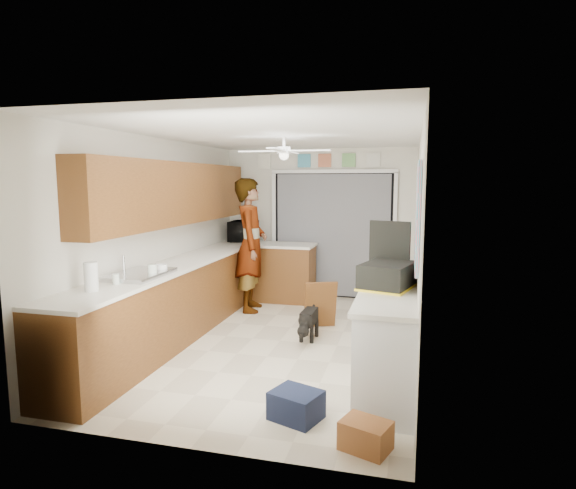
# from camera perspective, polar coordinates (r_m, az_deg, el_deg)

# --- Properties ---
(floor) EXTENTS (5.00, 5.00, 0.00)m
(floor) POSITION_cam_1_polar(r_m,az_deg,el_deg) (6.06, -0.96, -11.33)
(floor) COLOR beige
(floor) RESTS_ON ground
(ceiling) EXTENTS (5.00, 5.00, 0.00)m
(ceiling) POSITION_cam_1_polar(r_m,az_deg,el_deg) (5.76, -1.01, 12.92)
(ceiling) COLOR white
(ceiling) RESTS_ON ground
(wall_back) EXTENTS (3.20, 0.00, 3.20)m
(wall_back) POSITION_cam_1_polar(r_m,az_deg,el_deg) (8.20, 3.65, 2.55)
(wall_back) COLOR silver
(wall_back) RESTS_ON ground
(wall_front) EXTENTS (3.20, 0.00, 3.20)m
(wall_front) POSITION_cam_1_polar(r_m,az_deg,el_deg) (3.46, -12.04, -4.43)
(wall_front) COLOR silver
(wall_front) RESTS_ON ground
(wall_left) EXTENTS (0.00, 5.00, 5.00)m
(wall_left) POSITION_cam_1_polar(r_m,az_deg,el_deg) (6.39, -14.97, 0.90)
(wall_left) COLOR silver
(wall_left) RESTS_ON ground
(wall_right) EXTENTS (0.00, 5.00, 5.00)m
(wall_right) POSITION_cam_1_polar(r_m,az_deg,el_deg) (5.57, 15.08, -0.03)
(wall_right) COLOR silver
(wall_right) RESTS_ON ground
(left_base_cabinets) EXTENTS (0.60, 4.80, 0.90)m
(left_base_cabinets) POSITION_cam_1_polar(r_m,az_deg,el_deg) (6.39, -12.36, -6.32)
(left_base_cabinets) COLOR brown
(left_base_cabinets) RESTS_ON floor
(left_countertop) EXTENTS (0.62, 4.80, 0.04)m
(left_countertop) POSITION_cam_1_polar(r_m,az_deg,el_deg) (6.29, -12.40, -2.16)
(left_countertop) COLOR white
(left_countertop) RESTS_ON left_base_cabinets
(upper_cabinets) EXTENTS (0.32, 4.00, 0.80)m
(upper_cabinets) POSITION_cam_1_polar(r_m,az_deg,el_deg) (6.45, -13.01, 5.92)
(upper_cabinets) COLOR brown
(upper_cabinets) RESTS_ON wall_left
(sink_basin) EXTENTS (0.50, 0.76, 0.06)m
(sink_basin) POSITION_cam_1_polar(r_m,az_deg,el_deg) (5.42, -17.16, -3.47)
(sink_basin) COLOR silver
(sink_basin) RESTS_ON left_countertop
(faucet) EXTENTS (0.03, 0.03, 0.22)m
(faucet) POSITION_cam_1_polar(r_m,az_deg,el_deg) (5.51, -18.89, -2.37)
(faucet) COLOR silver
(faucet) RESTS_ON left_countertop
(peninsula_base) EXTENTS (1.00, 0.60, 0.90)m
(peninsula_base) POSITION_cam_1_polar(r_m,az_deg,el_deg) (7.94, -0.63, -3.44)
(peninsula_base) COLOR brown
(peninsula_base) RESTS_ON floor
(peninsula_top) EXTENTS (1.04, 0.64, 0.04)m
(peninsula_top) POSITION_cam_1_polar(r_m,az_deg,el_deg) (7.86, -0.64, -0.07)
(peninsula_top) COLOR white
(peninsula_top) RESTS_ON peninsula_base
(back_opening_recess) EXTENTS (2.00, 0.06, 2.10)m
(back_opening_recess) POSITION_cam_1_polar(r_m,az_deg,el_deg) (8.15, 5.32, 1.08)
(back_opening_recess) COLOR black
(back_opening_recess) RESTS_ON wall_back
(curtain_panel) EXTENTS (1.90, 0.03, 2.05)m
(curtain_panel) POSITION_cam_1_polar(r_m,az_deg,el_deg) (8.11, 5.28, 1.05)
(curtain_panel) COLOR gray
(curtain_panel) RESTS_ON wall_back
(door_trim_left) EXTENTS (0.06, 0.04, 2.10)m
(door_trim_left) POSITION_cam_1_polar(r_m,az_deg,el_deg) (8.34, -1.65, 1.26)
(door_trim_left) COLOR white
(door_trim_left) RESTS_ON wall_back
(door_trim_right) EXTENTS (0.06, 0.04, 2.10)m
(door_trim_right) POSITION_cam_1_polar(r_m,az_deg,el_deg) (8.02, 12.50, 0.84)
(door_trim_right) COLOR white
(door_trim_right) RESTS_ON wall_back
(door_trim_head) EXTENTS (2.10, 0.04, 0.06)m
(door_trim_head) POSITION_cam_1_polar(r_m,az_deg,el_deg) (8.07, 5.38, 8.63)
(door_trim_head) COLOR white
(door_trim_head) RESTS_ON wall_back
(header_frame_1) EXTENTS (0.22, 0.02, 0.22)m
(header_frame_1) POSITION_cam_1_polar(r_m,az_deg,el_deg) (8.20, 1.93, 9.90)
(header_frame_1) COLOR #489FC1
(header_frame_1) RESTS_ON wall_back
(header_frame_2) EXTENTS (0.22, 0.02, 0.22)m
(header_frame_2) POSITION_cam_1_polar(r_m,az_deg,el_deg) (8.13, 4.37, 9.90)
(header_frame_2) COLOR #C06748
(header_frame_2) RESTS_ON wall_back
(header_frame_3) EXTENTS (0.22, 0.02, 0.22)m
(header_frame_3) POSITION_cam_1_polar(r_m,az_deg,el_deg) (8.07, 7.21, 9.88)
(header_frame_3) COLOR #6FAF64
(header_frame_3) RESTS_ON wall_back
(header_frame_4) EXTENTS (0.22, 0.02, 0.22)m
(header_frame_4) POSITION_cam_1_polar(r_m,az_deg,el_deg) (8.03, 10.08, 9.84)
(header_frame_4) COLOR silver
(header_frame_4) RESTS_ON wall_back
(route66_sign) EXTENTS (0.22, 0.02, 0.26)m
(route66_sign) POSITION_cam_1_polar(r_m,az_deg,el_deg) (8.38, -2.82, 9.84)
(route66_sign) COLOR silver
(route66_sign) RESTS_ON wall_back
(right_counter_base) EXTENTS (0.50, 1.40, 0.90)m
(right_counter_base) POSITION_cam_1_polar(r_m,az_deg,el_deg) (4.59, 11.70, -11.82)
(right_counter_base) COLOR white
(right_counter_base) RESTS_ON floor
(right_counter_top) EXTENTS (0.54, 1.44, 0.04)m
(right_counter_top) POSITION_cam_1_polar(r_m,az_deg,el_deg) (4.45, 11.74, -6.10)
(right_counter_top) COLOR white
(right_counter_top) RESTS_ON right_counter_base
(abstract_painting) EXTENTS (0.03, 1.15, 0.95)m
(abstract_painting) POSITION_cam_1_polar(r_m,az_deg,el_deg) (4.54, 15.13, 3.38)
(abstract_painting) COLOR #F55A72
(abstract_painting) RESTS_ON wall_right
(ceiling_fan) EXTENTS (1.14, 1.14, 0.24)m
(ceiling_fan) POSITION_cam_1_polar(r_m,az_deg,el_deg) (5.94, -0.49, 11.02)
(ceiling_fan) COLOR white
(ceiling_fan) RESTS_ON ceiling
(microwave) EXTENTS (0.47, 0.65, 0.34)m
(microwave) POSITION_cam_1_polar(r_m,az_deg,el_deg) (8.28, -5.23, 1.62)
(microwave) COLOR black
(microwave) RESTS_ON left_countertop
(cup) EXTENTS (0.15, 0.15, 0.10)m
(cup) POSITION_cam_1_polar(r_m,az_deg,el_deg) (5.55, -14.74, -2.79)
(cup) COLOR white
(cup) RESTS_ON left_countertop
(jar_a) EXTENTS (0.11, 0.11, 0.14)m
(jar_a) POSITION_cam_1_polar(r_m,az_deg,el_deg) (5.34, -15.78, -3.00)
(jar_a) COLOR silver
(jar_a) RESTS_ON left_countertop
(jar_b) EXTENTS (0.08, 0.08, 0.10)m
(jar_b) POSITION_cam_1_polar(r_m,az_deg,el_deg) (5.08, -19.73, -3.88)
(jar_b) COLOR silver
(jar_b) RESTS_ON left_countertop
(paper_towel_roll) EXTENTS (0.14, 0.14, 0.27)m
(paper_towel_roll) POSITION_cam_1_polar(r_m,az_deg,el_deg) (4.83, -22.33, -3.56)
(paper_towel_roll) COLOR white
(paper_towel_roll) RESTS_ON left_countertop
(suitcase) EXTENTS (0.56, 0.66, 0.24)m
(suitcase) POSITION_cam_1_polar(r_m,az_deg,el_deg) (4.71, 11.71, -3.61)
(suitcase) COLOR black
(suitcase) RESTS_ON right_counter_top
(suitcase_rim) EXTENTS (0.58, 0.68, 0.02)m
(suitcase_rim) POSITION_cam_1_polar(r_m,az_deg,el_deg) (4.73, 11.67, -4.92)
(suitcase_rim) COLOR yellow
(suitcase_rim) RESTS_ON suitcase
(suitcase_lid) EXTENTS (0.41, 0.14, 0.50)m
(suitcase_lid) POSITION_cam_1_polar(r_m,az_deg,el_deg) (4.96, 11.95, -0.14)
(suitcase_lid) COLOR black
(suitcase_lid) RESTS_ON suitcase
(cardboard_box) EXTENTS (0.41, 0.36, 0.21)m
(cardboard_box) POSITION_cam_1_polar(r_m,az_deg,el_deg) (3.83, 9.19, -21.44)
(cardboard_box) COLOR #AC5E36
(cardboard_box) RESTS_ON floor
(navy_crate) EXTENTS (0.47, 0.43, 0.24)m
(navy_crate) POSITION_cam_1_polar(r_m,az_deg,el_deg) (4.19, 0.97, -18.49)
(navy_crate) COLOR black
(navy_crate) RESTS_ON floor
(cabinet_door_panel) EXTENTS (0.46, 0.32, 0.64)m
(cabinet_door_panel) POSITION_cam_1_polar(r_m,az_deg,el_deg) (6.48, 3.87, -7.12)
(cabinet_door_panel) COLOR brown
(cabinet_door_panel) RESTS_ON floor
(man) EXTENTS (0.63, 0.82, 2.00)m
(man) POSITION_cam_1_polar(r_m,az_deg,el_deg) (7.27, -4.42, -0.07)
(man) COLOR white
(man) RESTS_ON floor
(dog) EXTENTS (0.25, 0.54, 0.42)m
(dog) POSITION_cam_1_polar(r_m,az_deg,el_deg) (6.06, 2.52, -9.26)
(dog) COLOR black
(dog) RESTS_ON floor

